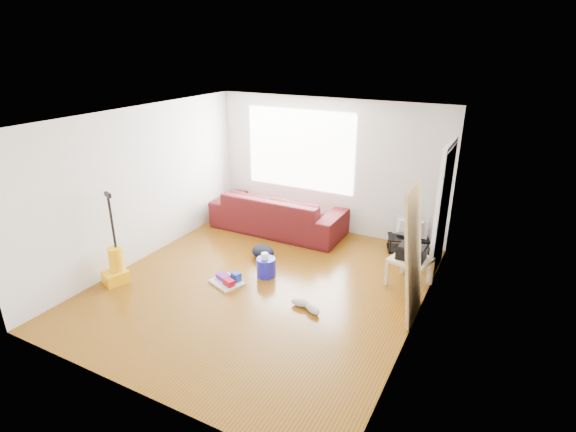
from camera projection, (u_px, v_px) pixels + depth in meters
The scene contains 13 objects.
room at pixel (269, 205), 6.39m from camera, with size 4.51×5.01×2.51m.
sofa at pixel (278, 230), 8.71m from camera, with size 2.55×1.00×0.75m, color #46100E.
tv_stand at pixel (408, 243), 7.82m from camera, with size 0.78×0.61×0.26m.
tv at pixel (409, 228), 7.72m from camera, with size 0.60×0.08×0.34m, color black.
side_table at pixel (410, 263), 6.65m from camera, with size 0.66×0.66×0.44m.
printer at pixel (412, 252), 6.59m from camera, with size 0.41×0.32×0.21m.
bucket at pixel (266, 276), 7.03m from camera, with size 0.30×0.30×0.30m, color #1B1BB0.
toilet_paper at pixel (265, 265), 6.95m from camera, with size 0.11×0.11×0.10m, color white.
cleaning_tray at pixel (228, 280), 6.79m from camera, with size 0.56×0.51×0.17m.
backpack at pixel (263, 258), 7.61m from camera, with size 0.40×0.32×0.22m, color black.
sneakers at pixel (307, 306), 6.14m from camera, with size 0.50×0.26×0.11m.
vacuum at pixel (116, 266), 6.76m from camera, with size 0.40×0.42×1.42m.
door_panel at pixel (406, 315), 6.03m from camera, with size 0.04×0.72×1.80m, color #AF814A.
Camera 1 is at (3.10, -5.04, 3.45)m, focal length 28.00 mm.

